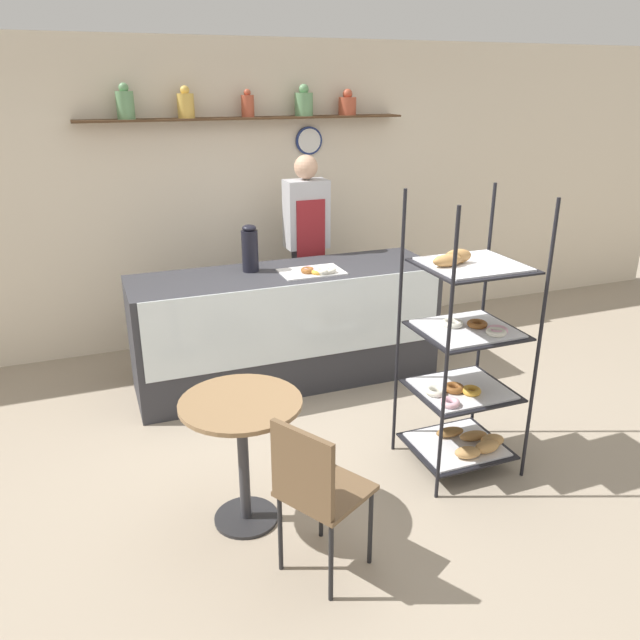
{
  "coord_description": "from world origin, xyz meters",
  "views": [
    {
      "loc": [
        -1.44,
        -3.34,
        2.33
      ],
      "look_at": [
        0.0,
        0.41,
        0.8
      ],
      "focal_mm": 35.0,
      "sensor_mm": 36.0,
      "label": 1
    }
  ],
  "objects_px": {
    "pastry_rack": "(465,362)",
    "cafe_table": "(242,433)",
    "donut_tray_counter": "(315,271)",
    "coffee_carafe": "(250,249)",
    "cafe_chair": "(315,485)",
    "person_worker": "(307,246)"
  },
  "relations": [
    {
      "from": "pastry_rack",
      "to": "cafe_chair",
      "type": "bearing_deg",
      "value": -153.67
    },
    {
      "from": "cafe_table",
      "to": "cafe_chair",
      "type": "relative_size",
      "value": 0.87
    },
    {
      "from": "cafe_table",
      "to": "donut_tray_counter",
      "type": "height_order",
      "value": "donut_tray_counter"
    },
    {
      "from": "cafe_chair",
      "to": "coffee_carafe",
      "type": "xyz_separation_m",
      "value": [
        0.32,
        2.28,
        0.58
      ]
    },
    {
      "from": "cafe_chair",
      "to": "coffee_carafe",
      "type": "relative_size",
      "value": 2.36
    },
    {
      "from": "cafe_table",
      "to": "donut_tray_counter",
      "type": "distance_m",
      "value": 1.82
    },
    {
      "from": "coffee_carafe",
      "to": "pastry_rack",
      "type": "bearing_deg",
      "value": -62.0
    },
    {
      "from": "person_worker",
      "to": "cafe_table",
      "type": "xyz_separation_m",
      "value": [
        -1.16,
        -2.18,
        -0.41
      ]
    },
    {
      "from": "cafe_chair",
      "to": "coffee_carafe",
      "type": "height_order",
      "value": "coffee_carafe"
    },
    {
      "from": "donut_tray_counter",
      "to": "pastry_rack",
      "type": "bearing_deg",
      "value": -72.74
    },
    {
      "from": "cafe_chair",
      "to": "person_worker",
      "type": "bearing_deg",
      "value": -48.92
    },
    {
      "from": "pastry_rack",
      "to": "cafe_chair",
      "type": "distance_m",
      "value": 1.36
    },
    {
      "from": "person_worker",
      "to": "donut_tray_counter",
      "type": "relative_size",
      "value": 3.61
    },
    {
      "from": "pastry_rack",
      "to": "cafe_table",
      "type": "distance_m",
      "value": 1.43
    },
    {
      "from": "cafe_table",
      "to": "coffee_carafe",
      "type": "relative_size",
      "value": 2.05
    },
    {
      "from": "cafe_chair",
      "to": "pastry_rack",
      "type": "bearing_deg",
      "value": -93.43
    },
    {
      "from": "person_worker",
      "to": "donut_tray_counter",
      "type": "distance_m",
      "value": 0.71
    },
    {
      "from": "cafe_table",
      "to": "coffee_carafe",
      "type": "bearing_deg",
      "value": 72.96
    },
    {
      "from": "cafe_table",
      "to": "cafe_chair",
      "type": "height_order",
      "value": "cafe_chair"
    },
    {
      "from": "person_worker",
      "to": "donut_tray_counter",
      "type": "xyz_separation_m",
      "value": [
        -0.18,
        -0.69,
        -0.02
      ]
    },
    {
      "from": "person_worker",
      "to": "cafe_chair",
      "type": "relative_size",
      "value": 2.02
    },
    {
      "from": "pastry_rack",
      "to": "cafe_table",
      "type": "bearing_deg",
      "value": -177.82
    }
  ]
}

